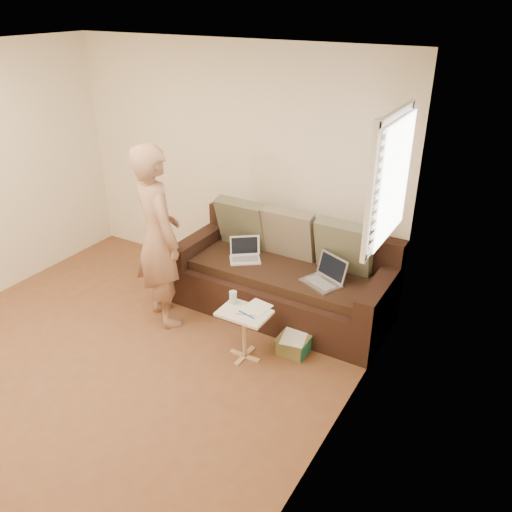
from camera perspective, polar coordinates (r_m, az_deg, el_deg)
name	(u,v)px	position (r m, az deg, el deg)	size (l,w,h in m)	color
floor	(96,378)	(4.83, -17.24, -12.71)	(4.50, 4.50, 0.00)	brown
ceiling	(39,61)	(3.81, -22.84, 19.20)	(4.50, 4.50, 0.00)	white
wall_back	(232,166)	(5.73, -2.67, 9.86)	(4.00, 4.00, 0.00)	beige
wall_right	(313,318)	(3.05, 6.29, -6.84)	(4.50, 4.50, 0.00)	beige
window_blinds	(391,179)	(4.18, 14.61, 8.18)	(0.12, 0.88, 1.08)	white
sofa	(283,275)	(5.28, 2.99, -2.08)	(2.20, 0.95, 0.85)	black
pillow_left	(243,223)	(5.53, -1.50, 3.61)	(0.55, 0.14, 0.55)	#545740
pillow_mid	(289,234)	(5.31, 3.69, 2.49)	(0.55, 0.14, 0.55)	#746852
pillow_right	(344,247)	(5.08, 9.65, 0.98)	(0.55, 0.14, 0.55)	#545740
laptop_silver	(321,284)	(4.96, 7.14, -3.08)	(0.36, 0.26, 0.24)	#B7BABC
laptop_white	(245,260)	(5.34, -1.22, -0.50)	(0.31, 0.23, 0.23)	white
person	(158,237)	(5.02, -10.74, 2.09)	(0.67, 0.45, 1.83)	#9B6954
side_table	(244,335)	(4.70, -1.28, -8.67)	(0.45, 0.31, 0.49)	silver
drinking_glass	(233,298)	(4.66, -2.55, -4.60)	(0.07, 0.07, 0.12)	silver
scissors	(246,315)	(4.51, -1.07, -6.49)	(0.18, 0.10, 0.02)	silver
paper_on_table	(254,309)	(4.60, -0.18, -5.85)	(0.21, 0.30, 0.00)	white
striped_box	(294,344)	(4.87, 4.23, -9.65)	(0.28, 0.28, 0.17)	#C0671C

